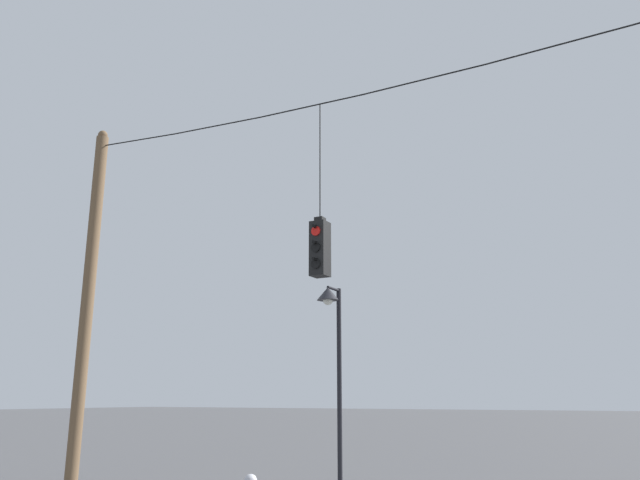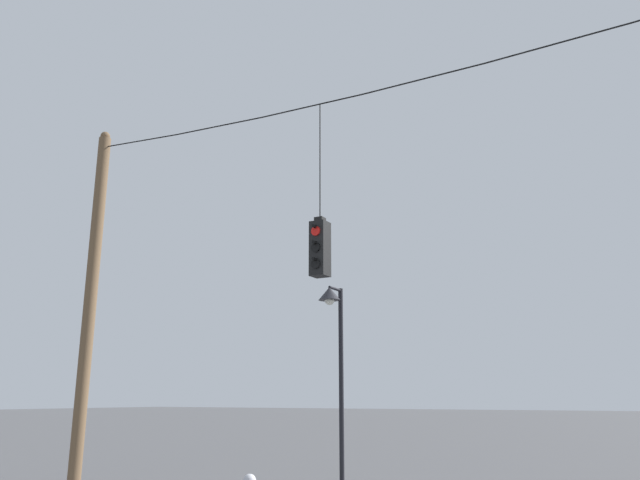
# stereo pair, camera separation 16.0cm
# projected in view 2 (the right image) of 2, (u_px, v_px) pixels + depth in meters

# --- Properties ---
(utility_pole_left) EXTENTS (0.32, 0.32, 9.00)m
(utility_pole_left) POSITION_uv_depth(u_px,v_px,m) (91.00, 297.00, 15.82)
(utility_pole_left) COLOR brown
(utility_pole_left) RESTS_ON ground_plane
(span_wire) EXTENTS (17.96, 0.03, 0.40)m
(span_wire) POSITION_uv_depth(u_px,v_px,m) (420.00, 74.00, 12.53)
(span_wire) COLOR black
(traffic_light_near_right_pole) EXTENTS (0.34, 0.58, 3.82)m
(traffic_light_near_right_pole) POSITION_uv_depth(u_px,v_px,m) (320.00, 247.00, 12.80)
(traffic_light_near_right_pole) COLOR black
(street_lamp) EXTENTS (0.56, 0.95, 4.75)m
(street_lamp) POSITION_uv_depth(u_px,v_px,m) (334.00, 326.00, 15.68)
(street_lamp) COLOR black
(street_lamp) RESTS_ON ground_plane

